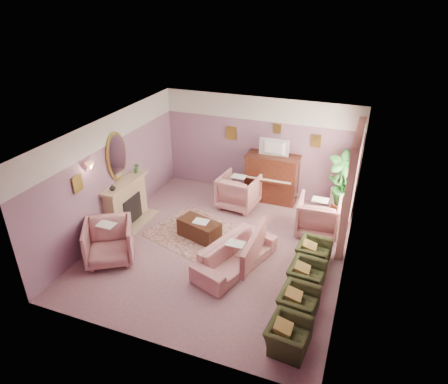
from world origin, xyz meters
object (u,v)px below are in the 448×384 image
(floral_armchair_left, at_px, (239,190))
(floral_armchair_front, at_px, (109,240))
(television, at_px, (273,147))
(coffee_table, at_px, (199,229))
(sofa, at_px, (236,250))
(olive_chair_d, at_px, (314,250))
(olive_chair_c, at_px, (307,272))
(floral_armchair_right, at_px, (319,214))
(side_table, at_px, (340,201))
(olive_chair_b, at_px, (298,299))
(piano, at_px, (272,179))
(olive_chair_a, at_px, (289,332))

(floral_armchair_left, relative_size, floral_armchair_front, 1.00)
(television, bearing_deg, coffee_table, -114.52)
(sofa, distance_m, olive_chair_d, 1.70)
(floral_armchair_left, bearing_deg, olive_chair_c, -48.23)
(sofa, bearing_deg, floral_armchair_left, 107.53)
(floral_armchair_left, bearing_deg, sofa, -72.47)
(coffee_table, height_order, floral_armchair_right, floral_armchair_right)
(side_table, bearing_deg, olive_chair_b, -93.85)
(piano, bearing_deg, olive_chair_a, -72.11)
(television, height_order, floral_armchair_left, television)
(sofa, relative_size, side_table, 2.93)
(piano, xyz_separation_m, floral_armchair_front, (-2.57, -3.97, -0.14))
(piano, xyz_separation_m, olive_chair_a, (1.60, -4.95, -0.32))
(television, xyz_separation_m, olive_chair_c, (1.60, -3.26, -1.27))
(television, height_order, olive_chair_a, television)
(olive_chair_b, height_order, olive_chair_d, same)
(olive_chair_a, relative_size, side_table, 1.08)
(olive_chair_c, bearing_deg, floral_armchair_front, -171.05)
(olive_chair_a, height_order, olive_chair_b, same)
(sofa, relative_size, olive_chair_d, 2.71)
(olive_chair_a, bearing_deg, floral_armchair_right, 91.68)
(television, xyz_separation_m, sofa, (0.07, -3.17, -1.19))
(piano, relative_size, olive_chair_b, 1.85)
(floral_armchair_front, bearing_deg, sofa, 15.78)
(piano, relative_size, olive_chair_d, 1.85)
(olive_chair_c, bearing_deg, olive_chair_d, 90.00)
(floral_armchair_right, height_order, olive_chair_a, floral_armchair_right)
(television, distance_m, floral_armchair_left, 1.47)
(floral_armchair_left, height_order, olive_chair_a, floral_armchair_left)
(floral_armchair_left, distance_m, floral_armchair_front, 3.75)
(piano, distance_m, floral_armchair_front, 4.73)
(side_table, bearing_deg, television, 179.29)
(sofa, relative_size, olive_chair_b, 2.71)
(olive_chair_d, bearing_deg, olive_chair_b, -90.00)
(olive_chair_d, xyz_separation_m, side_table, (0.27, 2.42, 0.02))
(television, relative_size, side_table, 1.14)
(television, bearing_deg, floral_armchair_right, -38.89)
(sofa, xyz_separation_m, olive_chair_a, (1.53, -1.73, -0.09))
(coffee_table, relative_size, side_table, 1.43)
(sofa, height_order, olive_chair_c, sofa)
(piano, bearing_deg, olive_chair_d, -57.30)
(sofa, xyz_separation_m, floral_armchair_right, (1.42, 1.97, 0.09))
(olive_chair_b, bearing_deg, coffee_table, 148.52)
(floral_armchair_front, distance_m, olive_chair_c, 4.23)
(olive_chair_a, distance_m, olive_chair_d, 2.46)
(floral_armchair_front, relative_size, olive_chair_c, 1.34)
(sofa, bearing_deg, olive_chair_b, -30.73)
(floral_armchair_front, bearing_deg, olive_chair_d, 19.50)
(coffee_table, xyz_separation_m, floral_armchair_left, (0.38, 1.77, 0.28))
(television, distance_m, side_table, 2.25)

